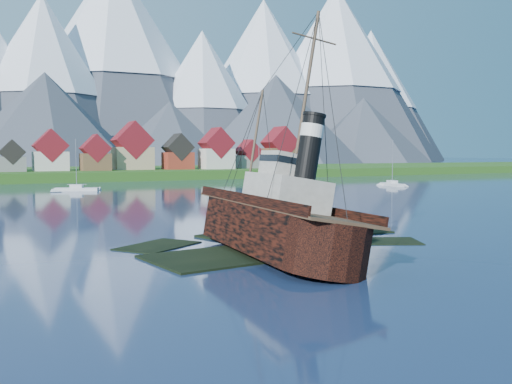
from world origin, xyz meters
name	(u,v)px	position (x,y,z in m)	size (l,w,h in m)	color
ground	(267,249)	(0.00, 0.00, 0.00)	(1400.00, 1400.00, 0.00)	navy
shoal	(273,247)	(1.78, 2.15, -0.35)	(31.71, 21.24, 1.14)	black
shore_bank	(51,178)	(0.00, 170.00, 0.00)	(600.00, 80.00, 3.20)	#2B4D16
seawall	(67,183)	(0.00, 132.00, 0.00)	(600.00, 2.50, 2.00)	#3F3D38
mountains	(3,57)	(-0.79, 481.26, 89.34)	(965.00, 340.00, 205.00)	#2D333D
tugboat_wreck	(262,221)	(-1.26, -1.42, 2.87)	(6.68, 28.77, 22.80)	black
sailboat_c	(77,190)	(-3.27, 92.16, 0.29)	(10.24, 6.03, 12.92)	silver
sailboat_d	(392,185)	(77.14, 74.64, 0.30)	(4.35, 9.85, 13.05)	silver
sailboat_e	(259,186)	(43.14, 87.97, 0.25)	(3.43, 10.27, 11.69)	silver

